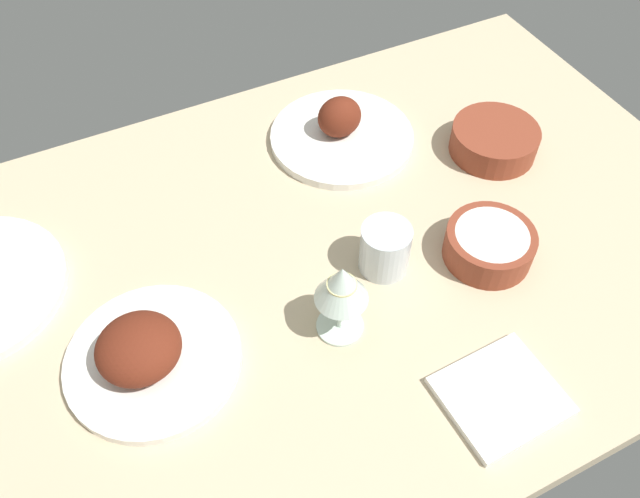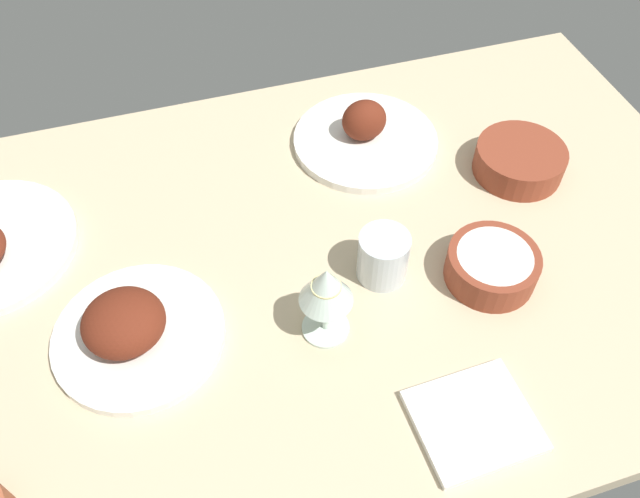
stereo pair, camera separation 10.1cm
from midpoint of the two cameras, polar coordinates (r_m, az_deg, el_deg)
dining_table at (r=104.00cm, az=2.77°, el=-1.56°), size 140.00×90.00×4.00cm
plate_near_viewer at (r=93.67cm, az=-13.43°, el=-7.13°), size 24.69×24.69×8.69cm
plate_center_main at (r=120.30cm, az=6.45°, el=9.87°), size 26.60×26.60×8.86cm
bowl_cream at (r=102.51cm, az=17.77°, el=-1.56°), size 14.00×14.00×5.30cm
bowl_onions at (r=120.41cm, az=19.63°, el=7.37°), size 15.67×15.67×5.15cm
wine_glass at (r=86.53cm, az=3.89°, el=-3.78°), size 7.60×7.60×14.00cm
water_tumbler at (r=98.14cm, az=8.56°, el=-0.85°), size 7.83×7.83×8.30cm
folded_napkin at (r=90.84cm, az=16.71°, el=-14.61°), size 15.84×14.23×1.20cm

